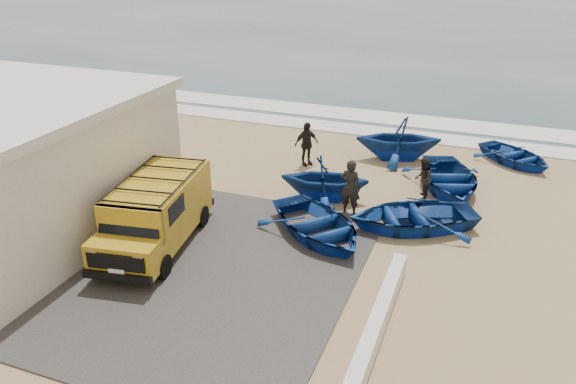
% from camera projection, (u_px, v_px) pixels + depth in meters
% --- Properties ---
extents(ground, '(160.00, 160.00, 0.00)m').
position_uv_depth(ground, '(241.00, 240.00, 17.64)').
color(ground, tan).
extents(slab, '(12.00, 10.00, 0.05)m').
position_uv_depth(slab, '(151.00, 258.00, 16.58)').
color(slab, '#423F3C').
rests_on(slab, ground).
extents(ocean, '(180.00, 88.00, 0.01)m').
position_uv_depth(ocean, '(446.00, 19.00, 65.26)').
color(ocean, '#385166').
rests_on(ocean, ground).
extents(surf_line, '(180.00, 1.60, 0.06)m').
position_uv_depth(surf_line, '(344.00, 128.00, 27.83)').
color(surf_line, white).
rests_on(surf_line, ground).
extents(surf_wash, '(180.00, 2.20, 0.04)m').
position_uv_depth(surf_wash, '(357.00, 115.00, 29.96)').
color(surf_wash, white).
rests_on(surf_wash, ground).
extents(parapet, '(0.35, 6.00, 0.55)m').
position_uv_depth(parapet, '(377.00, 324.00, 13.36)').
color(parapet, silver).
rests_on(parapet, ground).
extents(van, '(2.69, 5.22, 2.14)m').
position_uv_depth(van, '(156.00, 211.00, 16.92)').
color(van, gold).
rests_on(van, ground).
extents(boat_near_left, '(5.08, 4.97, 0.86)m').
position_uv_depth(boat_near_left, '(317.00, 225.00, 17.64)').
color(boat_near_left, navy).
rests_on(boat_near_left, ground).
extents(boat_near_right, '(5.10, 4.59, 0.87)m').
position_uv_depth(boat_near_right, '(412.00, 216.00, 18.21)').
color(boat_near_right, navy).
rests_on(boat_near_right, ground).
extents(boat_mid_left, '(3.61, 3.27, 1.65)m').
position_uv_depth(boat_mid_left, '(325.00, 178.00, 20.01)').
color(boat_mid_left, navy).
rests_on(boat_mid_left, ground).
extents(boat_mid_right, '(4.24, 5.01, 0.88)m').
position_uv_depth(boat_mid_right, '(448.00, 178.00, 21.00)').
color(boat_mid_right, navy).
rests_on(boat_mid_right, ground).
extents(boat_far_left, '(4.27, 3.94, 1.86)m').
position_uv_depth(boat_far_left, '(399.00, 138.00, 23.68)').
color(boat_far_left, navy).
rests_on(boat_far_left, ground).
extents(boat_far_right, '(4.14, 4.10, 0.70)m').
position_uv_depth(boat_far_right, '(515.00, 156.00, 23.43)').
color(boat_far_right, navy).
rests_on(boat_far_right, ground).
extents(fisherman_front, '(0.77, 0.55, 1.98)m').
position_uv_depth(fisherman_front, '(350.00, 187.00, 18.90)').
color(fisherman_front, black).
rests_on(fisherman_front, ground).
extents(fisherman_middle, '(0.61, 0.77, 1.55)m').
position_uv_depth(fisherman_middle, '(423.00, 179.00, 20.13)').
color(fisherman_middle, black).
rests_on(fisherman_middle, ground).
extents(fisherman_back, '(1.05, 1.11, 1.84)m').
position_uv_depth(fisherman_back, '(306.00, 144.00, 23.09)').
color(fisherman_back, black).
rests_on(fisherman_back, ground).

